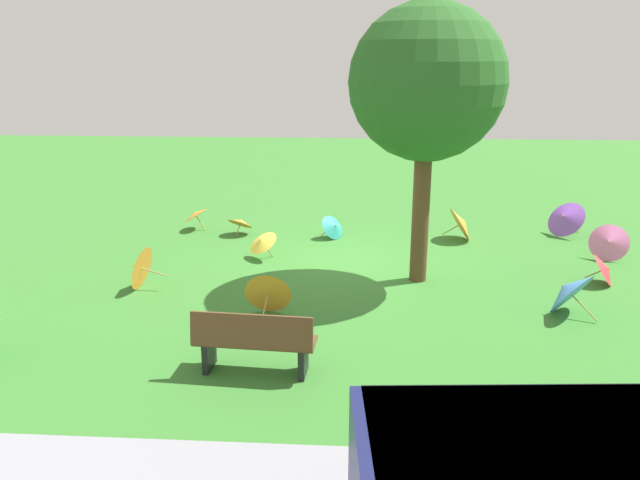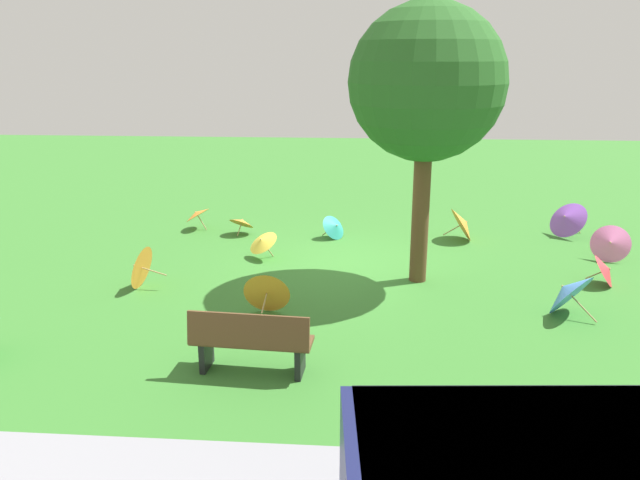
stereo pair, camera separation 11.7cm
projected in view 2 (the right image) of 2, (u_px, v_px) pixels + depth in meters
name	position (u px, v px, depth m)	size (l,w,h in m)	color
ground	(360.00, 267.00, 12.28)	(40.00, 40.00, 0.00)	#387A2D
park_bench	(251.00, 342.00, 8.03)	(1.63, 0.59, 0.90)	brown
shade_tree	(427.00, 84.00, 10.52)	(2.72, 2.72, 4.97)	brown
parasol_purple_0	(566.00, 218.00, 14.19)	(1.08, 1.13, 0.86)	tan
parasol_orange_0	(464.00, 223.00, 13.93)	(0.78, 0.90, 0.80)	tan
parasol_orange_3	(197.00, 214.00, 14.81)	(0.71, 0.75, 0.60)	tan
parasol_red_0	(606.00, 270.00, 11.20)	(0.63, 0.75, 0.60)	tan
parasol_blue_0	(567.00, 291.00, 9.87)	(1.11, 1.13, 0.84)	tan
parasol_orange_5	(242.00, 222.00, 14.42)	(0.79, 0.78, 0.50)	tan
parasol_orange_6	(138.00, 267.00, 11.06)	(0.75, 0.83, 0.81)	tan
parasol_pink_0	(610.00, 243.00, 12.52)	(0.90, 0.78, 0.76)	tan
parasol_yellow_1	(262.00, 241.00, 12.63)	(0.85, 0.85, 0.61)	tan
parasol_orange_8	(267.00, 291.00, 9.98)	(0.78, 0.71, 0.77)	tan
parasol_teal_2	(335.00, 226.00, 14.10)	(0.74, 0.76, 0.57)	tan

